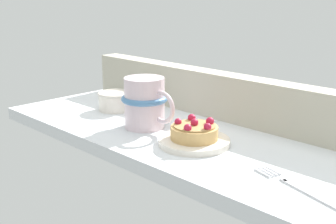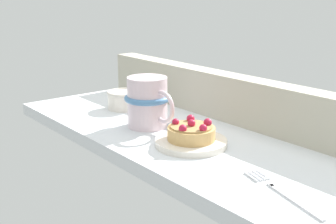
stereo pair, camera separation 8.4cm
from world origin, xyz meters
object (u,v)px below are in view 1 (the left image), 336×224
(dessert_plate, at_px, (194,142))
(coffee_mug, at_px, (145,102))
(dessert_fork, at_px, (296,186))
(raspberry_tart, at_px, (194,131))
(sugar_bowl, at_px, (115,100))

(dessert_plate, relative_size, coffee_mug, 1.00)
(dessert_fork, bearing_deg, raspberry_tart, 171.87)
(dessert_plate, distance_m, coffee_mug, 0.15)
(coffee_mug, xyz_separation_m, sugar_bowl, (-0.15, 0.04, -0.03))
(dessert_plate, relative_size, raspberry_tart, 1.52)
(raspberry_tart, relative_size, dessert_fork, 0.54)
(dessert_fork, relative_size, sugar_bowl, 1.98)
(coffee_mug, height_order, dessert_fork, coffee_mug)
(dessert_plate, height_order, coffee_mug, coffee_mug)
(dessert_fork, xyz_separation_m, sugar_bowl, (-0.51, 0.08, 0.02))
(coffee_mug, height_order, sugar_bowl, coffee_mug)
(raspberry_tart, distance_m, coffee_mug, 0.14)
(dessert_plate, height_order, raspberry_tart, raspberry_tart)
(coffee_mug, distance_m, sugar_bowl, 0.16)
(dessert_plate, distance_m, sugar_bowl, 0.29)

